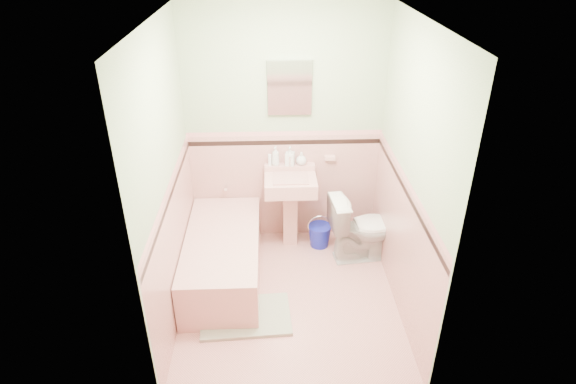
{
  "coord_description": "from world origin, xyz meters",
  "views": [
    {
      "loc": [
        -0.16,
        -3.51,
        3.09
      ],
      "look_at": [
        0.0,
        0.25,
        1.0
      ],
      "focal_mm": 30.18,
      "sensor_mm": 36.0,
      "label": 1
    }
  ],
  "objects_px": {
    "toilet": "(364,228)",
    "bucket": "(320,235)",
    "medicine_cabinet": "(290,88)",
    "shoe": "(243,311)",
    "sink": "(290,212)",
    "soap_bottle_mid": "(290,156)",
    "soap_bottle_right": "(301,158)",
    "bathtub": "(223,259)",
    "soap_bottle_left": "(276,156)"
  },
  "relations": [
    {
      "from": "bathtub",
      "to": "shoe",
      "type": "height_order",
      "value": "bathtub"
    },
    {
      "from": "bathtub",
      "to": "medicine_cabinet",
      "type": "xyz_separation_m",
      "value": [
        0.68,
        0.74,
        1.47
      ]
    },
    {
      "from": "sink",
      "to": "shoe",
      "type": "xyz_separation_m",
      "value": [
        -0.48,
        -1.1,
        -0.35
      ]
    },
    {
      "from": "bucket",
      "to": "shoe",
      "type": "height_order",
      "value": "bucket"
    },
    {
      "from": "bathtub",
      "to": "medicine_cabinet",
      "type": "distance_m",
      "value": 1.78
    },
    {
      "from": "bathtub",
      "to": "shoe",
      "type": "xyz_separation_m",
      "value": [
        0.2,
        -0.57,
        -0.16
      ]
    },
    {
      "from": "toilet",
      "to": "sink",
      "type": "bearing_deg",
      "value": 64.96
    },
    {
      "from": "medicine_cabinet",
      "to": "soap_bottle_mid",
      "type": "distance_m",
      "value": 0.71
    },
    {
      "from": "sink",
      "to": "shoe",
      "type": "bearing_deg",
      "value": -113.31
    },
    {
      "from": "soap_bottle_mid",
      "to": "bucket",
      "type": "bearing_deg",
      "value": -32.51
    },
    {
      "from": "soap_bottle_left",
      "to": "medicine_cabinet",
      "type": "bearing_deg",
      "value": 11.59
    },
    {
      "from": "medicine_cabinet",
      "to": "bucket",
      "type": "bearing_deg",
      "value": -36.02
    },
    {
      "from": "soap_bottle_mid",
      "to": "shoe",
      "type": "bearing_deg",
      "value": -110.42
    },
    {
      "from": "soap_bottle_mid",
      "to": "toilet",
      "type": "relative_size",
      "value": 0.28
    },
    {
      "from": "toilet",
      "to": "bathtub",
      "type": "bearing_deg",
      "value": 94.49
    },
    {
      "from": "soap_bottle_right",
      "to": "sink",
      "type": "bearing_deg",
      "value": -124.0
    },
    {
      "from": "toilet",
      "to": "bucket",
      "type": "relative_size",
      "value": 2.92
    },
    {
      "from": "soap_bottle_left",
      "to": "shoe",
      "type": "height_order",
      "value": "soap_bottle_left"
    },
    {
      "from": "soap_bottle_mid",
      "to": "soap_bottle_right",
      "type": "xyz_separation_m",
      "value": [
        0.12,
        0.0,
        -0.03
      ]
    },
    {
      "from": "sink",
      "to": "toilet",
      "type": "height_order",
      "value": "sink"
    },
    {
      "from": "soap_bottle_mid",
      "to": "shoe",
      "type": "relative_size",
      "value": 1.21
    },
    {
      "from": "bathtub",
      "to": "sink",
      "type": "relative_size",
      "value": 1.81
    },
    {
      "from": "toilet",
      "to": "shoe",
      "type": "xyz_separation_m",
      "value": [
        -1.22,
        -0.86,
        -0.3
      ]
    },
    {
      "from": "soap_bottle_left",
      "to": "soap_bottle_mid",
      "type": "relative_size",
      "value": 1.01
    },
    {
      "from": "shoe",
      "to": "soap_bottle_mid",
      "type": "bearing_deg",
      "value": 69.86
    },
    {
      "from": "soap_bottle_right",
      "to": "toilet",
      "type": "bearing_deg",
      "value": -34.26
    },
    {
      "from": "medicine_cabinet",
      "to": "shoe",
      "type": "xyz_separation_m",
      "value": [
        -0.48,
        -1.31,
        -1.63
      ]
    },
    {
      "from": "shoe",
      "to": "medicine_cabinet",
      "type": "bearing_deg",
      "value": 70.38
    },
    {
      "from": "soap_bottle_right",
      "to": "toilet",
      "type": "relative_size",
      "value": 0.19
    },
    {
      "from": "medicine_cabinet",
      "to": "soap_bottle_mid",
      "type": "xyz_separation_m",
      "value": [
        0.0,
        -0.03,
        -0.71
      ]
    },
    {
      "from": "toilet",
      "to": "shoe",
      "type": "distance_m",
      "value": 1.52
    },
    {
      "from": "bathtub",
      "to": "shoe",
      "type": "bearing_deg",
      "value": -70.38
    },
    {
      "from": "soap_bottle_right",
      "to": "bucket",
      "type": "distance_m",
      "value": 0.88
    },
    {
      "from": "medicine_cabinet",
      "to": "bucket",
      "type": "height_order",
      "value": "medicine_cabinet"
    },
    {
      "from": "medicine_cabinet",
      "to": "soap_bottle_right",
      "type": "bearing_deg",
      "value": -13.88
    },
    {
      "from": "soap_bottle_left",
      "to": "toilet",
      "type": "relative_size",
      "value": 0.28
    },
    {
      "from": "soap_bottle_mid",
      "to": "toilet",
      "type": "height_order",
      "value": "soap_bottle_mid"
    },
    {
      "from": "soap_bottle_left",
      "to": "toilet",
      "type": "distance_m",
      "value": 1.17
    },
    {
      "from": "medicine_cabinet",
      "to": "toilet",
      "type": "distance_m",
      "value": 1.6
    },
    {
      "from": "bucket",
      "to": "bathtub",
      "type": "bearing_deg",
      "value": -152.96
    },
    {
      "from": "bathtub",
      "to": "bucket",
      "type": "relative_size",
      "value": 6.09
    },
    {
      "from": "soap_bottle_right",
      "to": "bucket",
      "type": "height_order",
      "value": "soap_bottle_right"
    },
    {
      "from": "soap_bottle_left",
      "to": "sink",
      "type": "bearing_deg",
      "value": -50.9
    },
    {
      "from": "toilet",
      "to": "shoe",
      "type": "height_order",
      "value": "toilet"
    },
    {
      "from": "bathtub",
      "to": "soap_bottle_right",
      "type": "distance_m",
      "value": 1.3
    },
    {
      "from": "sink",
      "to": "bucket",
      "type": "relative_size",
      "value": 3.37
    },
    {
      "from": "soap_bottle_mid",
      "to": "bucket",
      "type": "xyz_separation_m",
      "value": [
        0.32,
        -0.2,
        -0.86
      ]
    },
    {
      "from": "sink",
      "to": "medicine_cabinet",
      "type": "height_order",
      "value": "medicine_cabinet"
    },
    {
      "from": "sink",
      "to": "medicine_cabinet",
      "type": "bearing_deg",
      "value": 90.0
    },
    {
      "from": "bathtub",
      "to": "bucket",
      "type": "bearing_deg",
      "value": 27.04
    }
  ]
}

